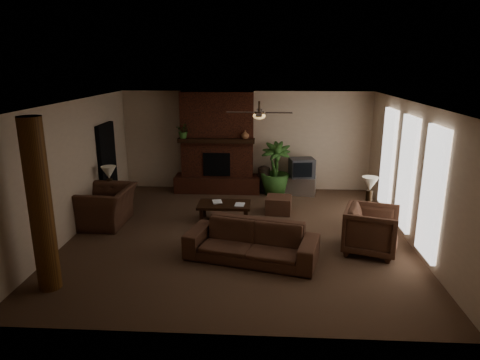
# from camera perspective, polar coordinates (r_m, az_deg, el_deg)

# --- Properties ---
(room_shell) EXTENTS (7.00, 7.00, 7.00)m
(room_shell) POSITION_cam_1_polar(r_m,az_deg,el_deg) (8.77, -0.15, 1.19)
(room_shell) COLOR brown
(room_shell) RESTS_ON ground
(fireplace) EXTENTS (2.40, 0.70, 2.80)m
(fireplace) POSITION_cam_1_polar(r_m,az_deg,el_deg) (12.03, -3.04, 3.89)
(fireplace) COLOR #552516
(fireplace) RESTS_ON ground
(windows) EXTENTS (0.08, 3.65, 2.35)m
(windows) POSITION_cam_1_polar(r_m,az_deg,el_deg) (9.43, 21.34, 0.82)
(windows) COLOR white
(windows) RESTS_ON ground
(log_column) EXTENTS (0.36, 0.36, 2.80)m
(log_column) POSITION_cam_1_polar(r_m,az_deg,el_deg) (7.33, -25.12, -3.21)
(log_column) COLOR brown
(log_column) RESTS_ON ground
(doorway) EXTENTS (0.10, 1.00, 2.10)m
(doorway) POSITION_cam_1_polar(r_m,az_deg,el_deg) (11.30, -17.27, 1.91)
(doorway) COLOR black
(doorway) RESTS_ON ground
(ceiling_fan) EXTENTS (1.35, 1.35, 0.37)m
(ceiling_fan) POSITION_cam_1_polar(r_m,az_deg,el_deg) (8.85, 2.58, 8.74)
(ceiling_fan) COLOR #312316
(ceiling_fan) RESTS_ON ceiling
(sofa) EXTENTS (2.52, 1.29, 0.94)m
(sofa) POSITION_cam_1_polar(r_m,az_deg,el_deg) (7.94, 1.55, -7.44)
(sofa) COLOR #503222
(sofa) RESTS_ON ground
(armchair_left) EXTENTS (0.89, 1.34, 1.15)m
(armchair_left) POSITION_cam_1_polar(r_m,az_deg,el_deg) (10.07, -17.63, -2.56)
(armchair_left) COLOR #503222
(armchair_left) RESTS_ON ground
(armchair_right) EXTENTS (1.16, 1.20, 0.99)m
(armchair_right) POSITION_cam_1_polar(r_m,az_deg,el_deg) (8.61, 17.16, -6.13)
(armchair_right) COLOR #503222
(armchair_right) RESTS_ON ground
(coffee_table) EXTENTS (1.20, 0.70, 0.43)m
(coffee_table) POSITION_cam_1_polar(r_m,az_deg,el_deg) (9.84, -2.12, -3.47)
(coffee_table) COLOR black
(coffee_table) RESTS_ON ground
(ottoman) EXTENTS (0.66, 0.66, 0.40)m
(ottoman) POSITION_cam_1_polar(r_m,az_deg,el_deg) (10.48, 5.17, -3.31)
(ottoman) COLOR #503222
(ottoman) RESTS_ON ground
(tv_stand) EXTENTS (0.93, 0.65, 0.50)m
(tv_stand) POSITION_cam_1_polar(r_m,az_deg,el_deg) (12.03, 8.03, -0.68)
(tv_stand) COLOR silver
(tv_stand) RESTS_ON ground
(tv) EXTENTS (0.72, 0.62, 0.52)m
(tv) POSITION_cam_1_polar(r_m,az_deg,el_deg) (11.86, 8.26, 1.63)
(tv) COLOR #353437
(tv) RESTS_ON tv_stand
(floor_vase) EXTENTS (0.34, 0.34, 0.77)m
(floor_vase) POSITION_cam_1_polar(r_m,az_deg,el_deg) (12.05, 3.21, 0.38)
(floor_vase) COLOR #31251B
(floor_vase) RESTS_ON ground
(floor_plant) EXTENTS (0.86, 1.48, 0.82)m
(floor_plant) POSITION_cam_1_polar(r_m,az_deg,el_deg) (11.87, 4.70, -0.01)
(floor_plant) COLOR #325A24
(floor_plant) RESTS_ON ground
(side_table_left) EXTENTS (0.61, 0.61, 0.55)m
(side_table_left) POSITION_cam_1_polar(r_m,az_deg,el_deg) (10.72, -16.88, -3.09)
(side_table_left) COLOR black
(side_table_left) RESTS_ON ground
(lamp_left) EXTENTS (0.38, 0.38, 0.65)m
(lamp_left) POSITION_cam_1_polar(r_m,az_deg,el_deg) (10.54, -17.11, 0.71)
(lamp_left) COLOR #312316
(lamp_left) RESTS_ON side_table_left
(side_table_right) EXTENTS (0.65, 0.65, 0.55)m
(side_table_right) POSITION_cam_1_polar(r_m,az_deg,el_deg) (9.76, 17.01, -4.92)
(side_table_right) COLOR black
(side_table_right) RESTS_ON ground
(lamp_right) EXTENTS (0.45, 0.45, 0.65)m
(lamp_right) POSITION_cam_1_polar(r_m,az_deg,el_deg) (9.56, 16.96, -0.77)
(lamp_right) COLOR #312316
(lamp_right) RESTS_ON side_table_right
(mantel_plant) EXTENTS (0.49, 0.52, 0.33)m
(mantel_plant) POSITION_cam_1_polar(r_m,az_deg,el_deg) (11.76, -7.54, 6.33)
(mantel_plant) COLOR #325A24
(mantel_plant) RESTS_ON fireplace
(mantel_vase) EXTENTS (0.28, 0.29, 0.22)m
(mantel_vase) POSITION_cam_1_polar(r_m,az_deg,el_deg) (11.60, 0.70, 6.07)
(mantel_vase) COLOR brown
(mantel_vase) RESTS_ON fireplace
(book_a) EXTENTS (0.22, 0.07, 0.29)m
(book_a) POSITION_cam_1_polar(r_m,az_deg,el_deg) (9.85, -3.70, -2.23)
(book_a) COLOR #999999
(book_a) RESTS_ON coffee_table
(book_b) EXTENTS (0.21, 0.04, 0.29)m
(book_b) POSITION_cam_1_polar(r_m,az_deg,el_deg) (9.66, -0.68, -2.54)
(book_b) COLOR #999999
(book_b) RESTS_ON coffee_table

